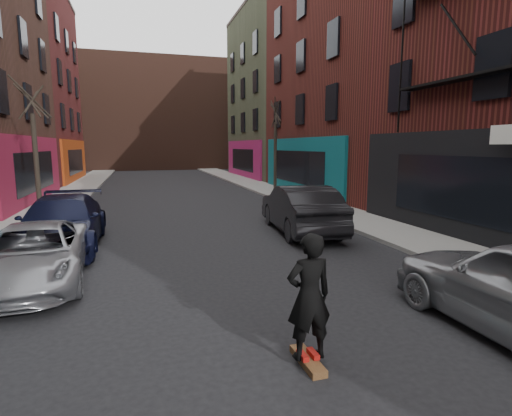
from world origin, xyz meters
TOP-DOWN VIEW (x-y plane):
  - sidewalk_left at (-6.25, 30.00)m, footprint 2.50×84.00m
  - sidewalk_right at (6.25, 30.00)m, footprint 2.50×84.00m
  - buildings_right at (13.50, 16.00)m, footprint 12.00×56.00m
  - building_far at (0.00, 56.00)m, footprint 40.00×10.00m
  - tree_left_far at (-6.20, 18.00)m, footprint 2.00×2.00m
  - tree_right_far at (6.20, 24.00)m, footprint 2.00×2.00m
  - parked_left_far at (-4.48, 9.29)m, footprint 2.36×4.74m
  - parked_left_end at (-4.41, 12.36)m, footprint 2.17×5.31m
  - parked_right_end at (3.20, 12.54)m, footprint 2.24×5.21m
  - skateboard at (-0.02, 4.50)m, footprint 0.24×0.80m
  - skateboarder at (-0.02, 4.50)m, footprint 0.65×0.44m

SIDE VIEW (x-z plane):
  - skateboard at x=-0.02m, z-range 0.00..0.10m
  - sidewalk_left at x=-6.25m, z-range 0.00..0.13m
  - sidewalk_right at x=6.25m, z-range 0.00..0.13m
  - parked_left_far at x=-4.48m, z-range 0.00..1.29m
  - parked_left_end at x=-4.41m, z-range 0.00..1.54m
  - parked_right_end at x=3.20m, z-range 0.00..1.67m
  - skateboarder at x=-0.02m, z-range 0.10..1.87m
  - tree_left_far at x=-6.20m, z-range 0.13..6.63m
  - tree_right_far at x=6.20m, z-range 0.13..6.93m
  - building_far at x=0.00m, z-range 0.00..14.00m
  - buildings_right at x=13.50m, z-range 0.00..16.00m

